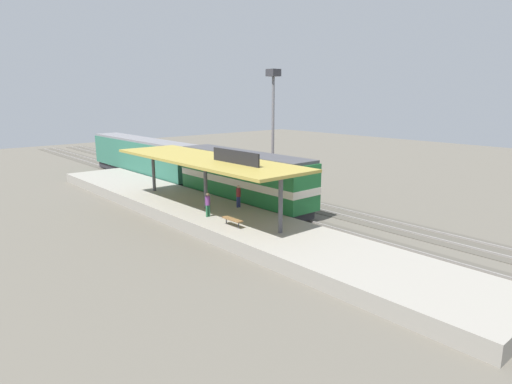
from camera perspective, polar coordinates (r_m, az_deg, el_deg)
The scene contains 12 objects.
ground_plane at distance 37.51m, azimuth 1.86°, elevation -1.74°, with size 120.00×120.00×0.00m, color #5B564C.
track_near at distance 36.21m, azimuth -0.46°, elevation -2.20°, with size 3.20×110.00×0.16m.
track_far at distance 39.27m, azimuth 4.64°, elevation -1.07°, with size 3.20×110.00×0.16m.
platform at distance 33.39m, azimuth -6.47°, elevation -2.82°, with size 6.00×44.00×0.90m, color gray.
station_canopy at distance 32.48m, azimuth -6.55°, elevation 4.11°, with size 5.20×18.00×4.70m.
platform_bench at distance 28.47m, azimuth -3.09°, elevation -3.60°, with size 0.44×1.70×0.50m.
locomotive at distance 36.56m, azimuth -1.67°, elevation 1.76°, with size 2.93×14.43×4.44m.
passenger_carriage_single at distance 51.59m, azimuth -14.52°, elevation 4.42°, with size 2.90×20.00×4.24m.
freight_car at distance 44.81m, azimuth -2.77°, elevation 3.18°, with size 2.80×12.00×3.54m.
light_mast at distance 44.63m, azimuth 2.24°, elevation 11.44°, with size 1.10×1.10×11.70m.
person_waiting at distance 30.68m, azimuth -6.28°, elevation -1.48°, with size 0.34×0.34×1.71m.
person_walking at distance 33.05m, azimuth -2.30°, elevation -0.39°, with size 0.34×0.34×1.71m.
Camera 1 is at (-22.79, -26.58, 9.25)m, focal length 30.80 mm.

